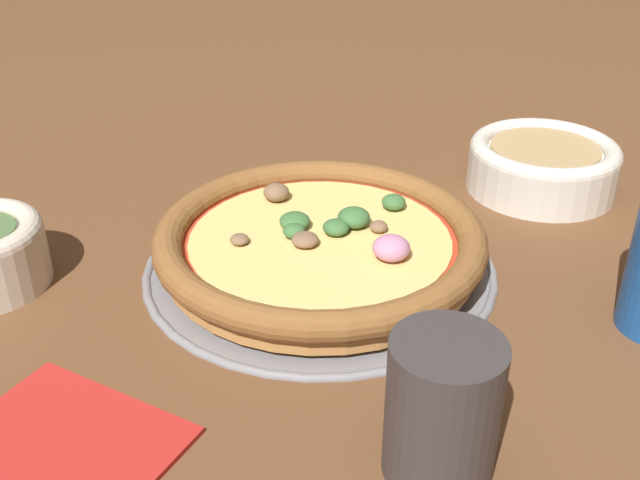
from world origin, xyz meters
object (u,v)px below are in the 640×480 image
pizza_tray (320,264)px  bowl_near (543,164)px  drinking_cup (442,409)px  pizza (320,241)px  napkin (61,446)px

pizza_tray → bowl_near: size_ratio=2.00×
pizza_tray → drinking_cup: 0.25m
bowl_near → drinking_cup: (0.14, 0.41, 0.02)m
pizza → bowl_near: 0.29m
pizza_tray → pizza: (-0.00, -0.00, 0.02)m
pizza → drinking_cup: 0.25m
pizza → pizza_tray: bearing=39.5°
pizza_tray → drinking_cup: bearing=110.6°
pizza → bowl_near: bowl_near is taller
drinking_cup → napkin: (0.24, 0.00, -0.04)m
bowl_near → drinking_cup: bearing=70.9°
pizza_tray → napkin: same height
pizza → napkin: (0.15, 0.23, -0.02)m
drinking_cup → pizza_tray: bearing=-69.4°
bowl_near → napkin: size_ratio=0.89×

